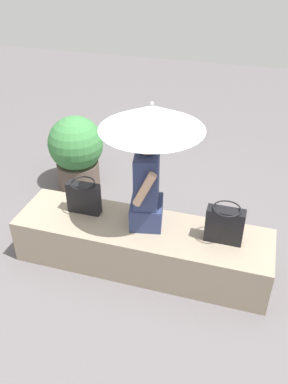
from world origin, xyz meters
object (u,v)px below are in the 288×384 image
parasol (152,117)px  tote_bag_canvas (84,197)px  person_seated (147,186)px  planter_near (76,151)px  handbag_black (225,225)px

parasol → tote_bag_canvas: (-0.63, -0.04, -0.85)m
person_seated → planter_near: 1.61m
person_seated → tote_bag_canvas: 0.64m
parasol → tote_bag_canvas: 1.06m
tote_bag_canvas → planter_near: bearing=118.6°
person_seated → planter_near: size_ratio=1.01×
handbag_black → parasol: bearing=172.6°
parasol → planter_near: 1.85m
person_seated → planter_near: person_seated is taller
handbag_black → tote_bag_canvas: size_ratio=1.05×
person_seated → planter_near: (-1.18, 1.04, -0.35)m
parasol → planter_near: bearing=140.1°
tote_bag_canvas → parasol: bearing=3.8°
person_seated → parasol: bearing=45.3°
parasol → handbag_black: (0.67, -0.09, -0.84)m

